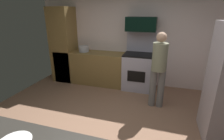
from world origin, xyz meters
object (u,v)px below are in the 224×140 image
(person_cook, at_px, (159,67))
(oven_range, at_px, (138,70))
(microwave, at_px, (141,24))
(stock_pot, at_px, (84,49))

(person_cook, bearing_deg, oven_range, 122.64)
(microwave, xyz_separation_m, person_cook, (0.52, -0.90, -0.78))
(oven_range, distance_m, stock_pot, 1.63)
(person_cook, bearing_deg, stock_pot, 158.51)
(oven_range, xyz_separation_m, person_cook, (0.52, -0.81, 0.39))
(oven_range, distance_m, person_cook, 1.04)
(person_cook, relative_size, stock_pot, 5.65)
(oven_range, height_order, stock_pot, oven_range)
(oven_range, relative_size, microwave, 2.04)
(microwave, height_order, stock_pot, microwave)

